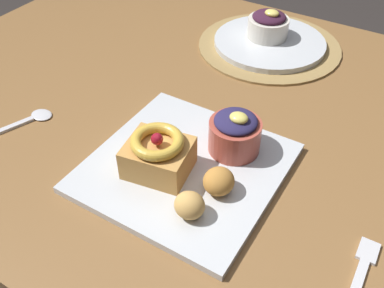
{
  "coord_description": "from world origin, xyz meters",
  "views": [
    {
      "loc": [
        0.32,
        -0.57,
        1.22
      ],
      "look_at": [
        0.06,
        -0.15,
        0.77
      ],
      "focal_mm": 40.84,
      "sensor_mm": 36.0,
      "label": 1
    }
  ],
  "objects_px": {
    "back_plate": "(270,42)",
    "fork": "(361,271)",
    "cake_slice": "(158,154)",
    "spoon": "(27,121)",
    "back_ramekin": "(268,25)",
    "front_plate": "(185,168)",
    "berry_ramekin": "(235,133)",
    "fritter_middle": "(219,181)",
    "fritter_front": "(190,205)"
  },
  "relations": [
    {
      "from": "fork",
      "to": "spoon",
      "type": "bearing_deg",
      "value": 89.4
    },
    {
      "from": "fritter_middle",
      "to": "spoon",
      "type": "bearing_deg",
      "value": -176.52
    },
    {
      "from": "fritter_front",
      "to": "back_ramekin",
      "type": "distance_m",
      "value": 0.53
    },
    {
      "from": "cake_slice",
      "to": "back_ramekin",
      "type": "distance_m",
      "value": 0.47
    },
    {
      "from": "back_ramekin",
      "to": "fork",
      "type": "xyz_separation_m",
      "value": [
        0.34,
        -0.48,
        -0.04
      ]
    },
    {
      "from": "back_plate",
      "to": "spoon",
      "type": "bearing_deg",
      "value": -118.86
    },
    {
      "from": "back_ramekin",
      "to": "spoon",
      "type": "relative_size",
      "value": 0.74
    },
    {
      "from": "front_plate",
      "to": "berry_ramekin",
      "type": "xyz_separation_m",
      "value": [
        0.05,
        0.07,
        0.04
      ]
    },
    {
      "from": "berry_ramekin",
      "to": "fritter_front",
      "type": "bearing_deg",
      "value": -86.32
    },
    {
      "from": "back_ramekin",
      "to": "berry_ramekin",
      "type": "bearing_deg",
      "value": -74.0
    },
    {
      "from": "cake_slice",
      "to": "back_ramekin",
      "type": "relative_size",
      "value": 1.19
    },
    {
      "from": "berry_ramekin",
      "to": "spoon",
      "type": "relative_size",
      "value": 0.68
    },
    {
      "from": "berry_ramekin",
      "to": "fritter_front",
      "type": "xyz_separation_m",
      "value": [
        0.01,
        -0.15,
        -0.01
      ]
    },
    {
      "from": "front_plate",
      "to": "back_ramekin",
      "type": "xyz_separation_m",
      "value": [
        -0.06,
        0.44,
        0.04
      ]
    },
    {
      "from": "front_plate",
      "to": "back_ramekin",
      "type": "distance_m",
      "value": 0.44
    },
    {
      "from": "fritter_front",
      "to": "spoon",
      "type": "xyz_separation_m",
      "value": [
        -0.36,
        0.04,
        -0.03
      ]
    },
    {
      "from": "fritter_middle",
      "to": "back_ramekin",
      "type": "bearing_deg",
      "value": 105.53
    },
    {
      "from": "back_ramekin",
      "to": "spoon",
      "type": "height_order",
      "value": "back_ramekin"
    },
    {
      "from": "cake_slice",
      "to": "fork",
      "type": "bearing_deg",
      "value": -1.62
    },
    {
      "from": "front_plate",
      "to": "fritter_front",
      "type": "bearing_deg",
      "value": -54.56
    },
    {
      "from": "back_plate",
      "to": "back_ramekin",
      "type": "bearing_deg",
      "value": 138.08
    },
    {
      "from": "back_plate",
      "to": "spoon",
      "type": "distance_m",
      "value": 0.54
    },
    {
      "from": "front_plate",
      "to": "fork",
      "type": "relative_size",
      "value": 2.26
    },
    {
      "from": "back_plate",
      "to": "spoon",
      "type": "relative_size",
      "value": 2.02
    },
    {
      "from": "berry_ramekin",
      "to": "spoon",
      "type": "height_order",
      "value": "berry_ramekin"
    },
    {
      "from": "fritter_front",
      "to": "back_ramekin",
      "type": "xyz_separation_m",
      "value": [
        -0.11,
        0.52,
        0.01
      ]
    },
    {
      "from": "front_plate",
      "to": "cake_slice",
      "type": "relative_size",
      "value": 2.66
    },
    {
      "from": "berry_ramekin",
      "to": "spoon",
      "type": "distance_m",
      "value": 0.37
    },
    {
      "from": "fritter_front",
      "to": "back_ramekin",
      "type": "height_order",
      "value": "back_ramekin"
    },
    {
      "from": "fork",
      "to": "cake_slice",
      "type": "bearing_deg",
      "value": 87.35
    },
    {
      "from": "fritter_front",
      "to": "back_plate",
      "type": "bearing_deg",
      "value": 101.45
    },
    {
      "from": "back_plate",
      "to": "cake_slice",
      "type": "bearing_deg",
      "value": -87.88
    },
    {
      "from": "fritter_middle",
      "to": "back_plate",
      "type": "height_order",
      "value": "fritter_middle"
    },
    {
      "from": "front_plate",
      "to": "back_plate",
      "type": "height_order",
      "value": "back_plate"
    },
    {
      "from": "berry_ramekin",
      "to": "fritter_middle",
      "type": "xyz_separation_m",
      "value": [
        0.02,
        -0.09,
        -0.01
      ]
    },
    {
      "from": "cake_slice",
      "to": "fork",
      "type": "relative_size",
      "value": 0.85
    },
    {
      "from": "back_plate",
      "to": "back_ramekin",
      "type": "height_order",
      "value": "back_ramekin"
    },
    {
      "from": "back_plate",
      "to": "fork",
      "type": "height_order",
      "value": "back_plate"
    },
    {
      "from": "berry_ramekin",
      "to": "back_plate",
      "type": "height_order",
      "value": "berry_ramekin"
    },
    {
      "from": "fritter_middle",
      "to": "back_plate",
      "type": "relative_size",
      "value": 0.19
    },
    {
      "from": "fritter_middle",
      "to": "fork",
      "type": "height_order",
      "value": "fritter_middle"
    },
    {
      "from": "spoon",
      "to": "back_plate",
      "type": "bearing_deg",
      "value": -8.29
    },
    {
      "from": "spoon",
      "to": "back_ramekin",
      "type": "bearing_deg",
      "value": -6.62
    },
    {
      "from": "cake_slice",
      "to": "fork",
      "type": "distance_m",
      "value": 0.32
    },
    {
      "from": "fritter_middle",
      "to": "cake_slice",
      "type": "bearing_deg",
      "value": -174.53
    },
    {
      "from": "fritter_middle",
      "to": "back_plate",
      "type": "distance_m",
      "value": 0.46
    },
    {
      "from": "berry_ramekin",
      "to": "fork",
      "type": "relative_size",
      "value": 0.66
    },
    {
      "from": "back_ramekin",
      "to": "fork",
      "type": "bearing_deg",
      "value": -54.22
    },
    {
      "from": "spoon",
      "to": "fork",
      "type": "bearing_deg",
      "value": -69.0
    },
    {
      "from": "spoon",
      "to": "fritter_front",
      "type": "bearing_deg",
      "value": -75.25
    }
  ]
}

